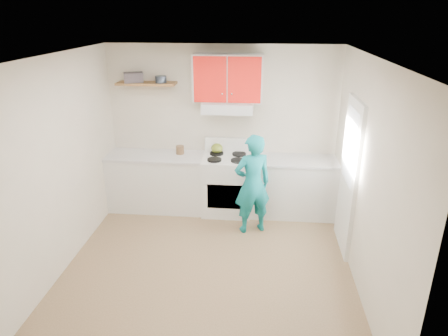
# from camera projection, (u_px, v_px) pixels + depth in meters

# --- Properties ---
(floor) EXTENTS (3.80, 3.80, 0.00)m
(floor) POSITION_uv_depth(u_px,v_px,m) (208.00, 267.00, 5.13)
(floor) COLOR brown
(floor) RESTS_ON ground
(ceiling) EXTENTS (3.60, 3.80, 0.04)m
(ceiling) POSITION_uv_depth(u_px,v_px,m) (205.00, 57.00, 4.18)
(ceiling) COLOR white
(ceiling) RESTS_ON floor
(back_wall) EXTENTS (3.60, 0.04, 2.60)m
(back_wall) POSITION_uv_depth(u_px,v_px,m) (223.00, 128.00, 6.42)
(back_wall) COLOR beige
(back_wall) RESTS_ON floor
(front_wall) EXTENTS (3.60, 0.04, 2.60)m
(front_wall) POSITION_uv_depth(u_px,v_px,m) (171.00, 271.00, 2.89)
(front_wall) COLOR beige
(front_wall) RESTS_ON floor
(left_wall) EXTENTS (0.04, 3.80, 2.60)m
(left_wall) POSITION_uv_depth(u_px,v_px,m) (58.00, 167.00, 4.81)
(left_wall) COLOR beige
(left_wall) RESTS_ON floor
(right_wall) EXTENTS (0.04, 3.80, 2.60)m
(right_wall) POSITION_uv_depth(u_px,v_px,m) (366.00, 178.00, 4.50)
(right_wall) COLOR beige
(right_wall) RESTS_ON floor
(door) EXTENTS (0.05, 0.85, 2.05)m
(door) POSITION_uv_depth(u_px,v_px,m) (349.00, 177.00, 5.25)
(door) COLOR white
(door) RESTS_ON floor
(door_glass) EXTENTS (0.01, 0.55, 0.95)m
(door_glass) POSITION_uv_depth(u_px,v_px,m) (350.00, 146.00, 5.10)
(door_glass) COLOR white
(door_glass) RESTS_ON door
(counter_left) EXTENTS (1.52, 0.60, 0.90)m
(counter_left) POSITION_uv_depth(u_px,v_px,m) (157.00, 182.00, 6.54)
(counter_left) COLOR silver
(counter_left) RESTS_ON floor
(counter_right) EXTENTS (1.32, 0.60, 0.90)m
(counter_right) POSITION_uv_depth(u_px,v_px,m) (293.00, 187.00, 6.35)
(counter_right) COLOR silver
(counter_right) RESTS_ON floor
(stove) EXTENTS (0.76, 0.65, 0.92)m
(stove) POSITION_uv_depth(u_px,v_px,m) (227.00, 185.00, 6.41)
(stove) COLOR white
(stove) RESTS_ON floor
(range_hood) EXTENTS (0.76, 0.44, 0.15)m
(range_hood) POSITION_uv_depth(u_px,v_px,m) (228.00, 107.00, 6.06)
(range_hood) COLOR silver
(range_hood) RESTS_ON back_wall
(upper_cabinets) EXTENTS (1.02, 0.33, 0.70)m
(upper_cabinets) POSITION_uv_depth(u_px,v_px,m) (228.00, 78.00, 5.96)
(upper_cabinets) COLOR red
(upper_cabinets) RESTS_ON back_wall
(shelf) EXTENTS (0.90, 0.30, 0.04)m
(shelf) POSITION_uv_depth(u_px,v_px,m) (147.00, 83.00, 6.12)
(shelf) COLOR brown
(shelf) RESTS_ON back_wall
(books) EXTENTS (0.34, 0.29, 0.15)m
(books) POSITION_uv_depth(u_px,v_px,m) (133.00, 77.00, 6.08)
(books) COLOR #3F373C
(books) RESTS_ON shelf
(tin) EXTENTS (0.22, 0.22, 0.10)m
(tin) POSITION_uv_depth(u_px,v_px,m) (161.00, 79.00, 6.04)
(tin) COLOR #333D4C
(tin) RESTS_ON shelf
(kettle) EXTENTS (0.23, 0.23, 0.16)m
(kettle) POSITION_uv_depth(u_px,v_px,m) (217.00, 148.00, 6.42)
(kettle) COLOR olive
(kettle) RESTS_ON stove
(crock) EXTENTS (0.14, 0.14, 0.15)m
(crock) POSITION_uv_depth(u_px,v_px,m) (180.00, 150.00, 6.40)
(crock) COLOR brown
(crock) RESTS_ON counter_left
(cutting_board) EXTENTS (0.33, 0.25, 0.02)m
(cutting_board) POSITION_uv_depth(u_px,v_px,m) (288.00, 161.00, 6.13)
(cutting_board) COLOR olive
(cutting_board) RESTS_ON counter_right
(silicone_mat) EXTENTS (0.35, 0.32, 0.01)m
(silicone_mat) POSITION_uv_depth(u_px,v_px,m) (318.00, 163.00, 6.07)
(silicone_mat) COLOR red
(silicone_mat) RESTS_ON counter_right
(person) EXTENTS (0.63, 0.53, 1.48)m
(person) POSITION_uv_depth(u_px,v_px,m) (252.00, 184.00, 5.73)
(person) COLOR #0E767E
(person) RESTS_ON floor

